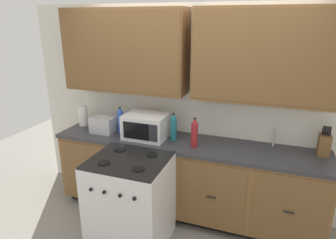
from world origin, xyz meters
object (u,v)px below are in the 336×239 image
at_px(bottle_teal, 174,127).
at_px(bottle_red, 194,133).
at_px(paper_towel_roll, 83,116).
at_px(toaster, 103,125).
at_px(knife_block, 324,145).
at_px(bottle_blue, 120,120).
at_px(microwave, 146,126).
at_px(stove_range, 130,201).

distance_m(bottle_teal, bottle_red, 0.30).
relative_size(paper_towel_roll, bottle_teal, 0.82).
height_order(toaster, knife_block, knife_block).
distance_m(toaster, bottle_blue, 0.22).
bearing_deg(microwave, toaster, -177.54).
bearing_deg(paper_towel_roll, bottle_red, -6.85).
bearing_deg(bottle_red, stove_range, -133.84).
relative_size(toaster, paper_towel_roll, 1.08).
height_order(stove_range, knife_block, knife_block).
bearing_deg(paper_towel_roll, stove_range, -35.48).
relative_size(microwave, bottle_blue, 1.51).
relative_size(bottle_red, bottle_blue, 1.02).
bearing_deg(stove_range, microwave, 97.22).
xyz_separation_m(stove_range, toaster, (-0.63, 0.57, 0.55)).
relative_size(microwave, knife_block, 1.55).
bearing_deg(microwave, bottle_teal, 9.09).
bearing_deg(toaster, stove_range, -42.17).
distance_m(bottle_teal, bottle_blue, 0.68).
xyz_separation_m(microwave, bottle_teal, (0.32, 0.05, 0.01)).
bearing_deg(toaster, microwave, 2.46).
height_order(paper_towel_roll, bottle_teal, bottle_teal).
bearing_deg(bottle_teal, knife_block, 4.40).
relative_size(toaster, knife_block, 0.90).
distance_m(microwave, toaster, 0.56).
relative_size(paper_towel_roll, bottle_red, 0.80).
bearing_deg(paper_towel_roll, bottle_blue, -6.40).
relative_size(knife_block, paper_towel_roll, 1.19).
relative_size(paper_towel_roll, bottle_blue, 0.82).
height_order(knife_block, bottle_red, bottle_red).
xyz_separation_m(stove_range, bottle_blue, (-0.43, 0.65, 0.61)).
xyz_separation_m(bottle_red, bottle_blue, (-0.95, 0.12, -0.00)).
bearing_deg(bottle_red, paper_towel_roll, 173.15).
bearing_deg(bottle_blue, bottle_red, -7.12).
height_order(stove_range, microwave, microwave).
height_order(stove_range, toaster, toaster).
height_order(bottle_teal, bottle_blue, bottle_blue).
distance_m(microwave, bottle_blue, 0.36).
bearing_deg(bottle_teal, stove_range, -110.37).
relative_size(microwave, paper_towel_roll, 1.85).
bearing_deg(toaster, paper_towel_roll, 158.96).
bearing_deg(microwave, bottle_blue, 171.22).
distance_m(toaster, paper_towel_roll, 0.40).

